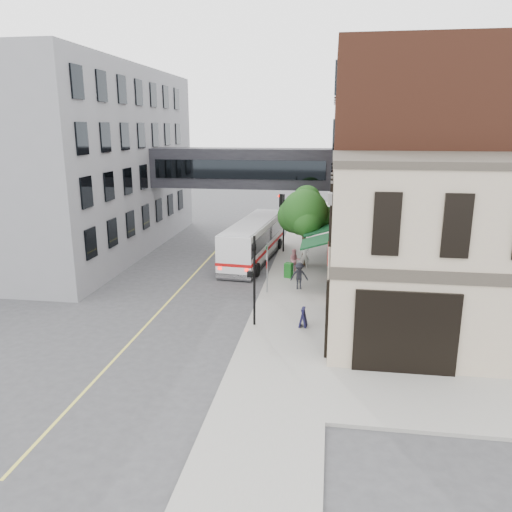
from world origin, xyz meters
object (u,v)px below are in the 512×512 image
(bus, at_px, (254,239))
(sandwich_board, at_px, (303,317))
(pedestrian_a, at_px, (305,256))
(pedestrian_c, at_px, (299,276))
(newspaper_box, at_px, (289,270))
(pedestrian_b, at_px, (295,261))

(bus, relative_size, sandwich_board, 11.57)
(sandwich_board, bearing_deg, pedestrian_a, 98.08)
(pedestrian_a, relative_size, pedestrian_c, 1.03)
(bus, relative_size, pedestrian_a, 6.52)
(bus, height_order, newspaper_box, bus)
(sandwich_board, bearing_deg, bus, 114.64)
(bus, bearing_deg, pedestrian_c, -60.40)
(pedestrian_c, xyz_separation_m, newspaper_box, (-0.82, 2.25, -0.34))
(pedestrian_b, height_order, pedestrian_c, pedestrian_c)
(bus, height_order, pedestrian_a, bus)
(pedestrian_b, height_order, newspaper_box, pedestrian_b)
(pedestrian_a, height_order, pedestrian_c, pedestrian_a)
(pedestrian_b, bearing_deg, pedestrian_a, 50.41)
(pedestrian_c, distance_m, newspaper_box, 2.42)
(pedestrian_c, relative_size, newspaper_box, 1.70)
(bus, xyz_separation_m, newspaper_box, (2.95, -4.38, -1.00))
(pedestrian_a, bearing_deg, pedestrian_c, -97.79)
(pedestrian_a, xyz_separation_m, pedestrian_c, (-0.08, -4.68, -0.02))
(pedestrian_b, distance_m, sandwich_board, 9.40)
(pedestrian_c, height_order, newspaper_box, pedestrian_c)
(bus, xyz_separation_m, pedestrian_a, (3.85, -1.96, -0.64))
(pedestrian_b, bearing_deg, bus, 125.37)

